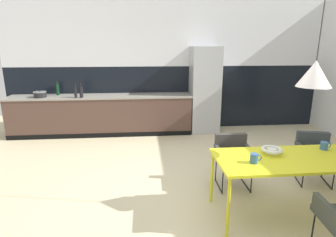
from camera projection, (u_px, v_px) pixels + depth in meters
The scene contains 16 objects.
ground_plane at pixel (194, 198), 3.62m from camera, with size 9.70×9.70×0.00m, color beige.
back_wall_splashback_dark at pixel (170, 97), 6.58m from camera, with size 7.46×0.12×1.49m, color black.
back_wall_panel_upper at pixel (170, 33), 6.19m from camera, with size 7.46×0.12×1.49m, color white.
kitchen_counter at pixel (102, 115), 6.17m from camera, with size 4.03×0.63×0.89m.
refrigerator_column at pixel (205, 90), 6.24m from camera, with size 0.64×0.60×1.94m, color #ADAFB2.
dining_table at pixel (301, 161), 3.12m from camera, with size 1.97×0.76×0.72m.
armchair_near_window at pixel (233, 153), 3.86m from camera, with size 0.50×0.48×0.73m.
armchair_facing_counter at pixel (314, 151), 3.98m from camera, with size 0.58×0.57×0.72m.
fruit_bowl at pixel (272, 150), 3.20m from camera, with size 0.24×0.24×0.07m.
mug_white_ceramic at pixel (324, 146), 3.34m from camera, with size 0.13×0.09×0.10m.
mug_glass_clear at pixel (254, 158), 2.95m from camera, with size 0.13×0.08×0.11m.
cooking_pot at pixel (40, 94), 5.82m from camera, with size 0.27×0.27×0.15m.
bottle_oil_tall at pixel (75, 92), 5.76m from camera, with size 0.06×0.06×0.30m.
bottle_vinegar_dark at pixel (57, 89), 6.07m from camera, with size 0.07×0.07×0.30m.
bottle_wine_green at pixel (81, 92), 5.78m from camera, with size 0.07×0.07×0.31m.
pendant_lamp_over_table_near at pixel (315, 74), 2.84m from camera, with size 0.35×0.35×1.40m.
Camera 1 is at (-0.64, -3.18, 1.96)m, focal length 29.16 mm.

